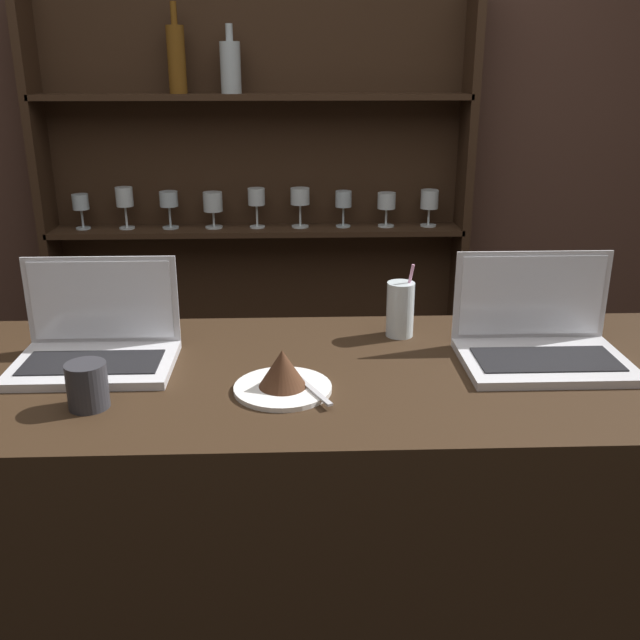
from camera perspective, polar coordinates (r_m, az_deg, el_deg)
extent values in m
cube|color=black|center=(1.77, -2.96, -19.50)|extent=(1.99, 0.67, 1.03)
cube|color=#4C3328|center=(2.75, -2.96, 13.90)|extent=(7.00, 0.06, 2.70)
cube|color=#332114|center=(2.85, -20.59, 4.75)|extent=(0.03, 0.18, 1.91)
cube|color=#332114|center=(2.78, 11.08, 5.28)|extent=(0.03, 0.18, 1.91)
cube|color=#332114|center=(2.79, -4.90, 5.63)|extent=(1.56, 0.02, 1.91)
cube|color=#332114|center=(2.83, -4.74, -2.28)|extent=(1.52, 0.18, 0.02)
cube|color=#332114|center=(2.69, -5.03, 7.17)|extent=(1.52, 0.18, 0.02)
cube|color=#332114|center=(2.62, -5.35, 17.37)|extent=(1.52, 0.18, 0.02)
cylinder|color=silver|center=(2.79, -18.40, 6.99)|extent=(0.05, 0.05, 0.01)
cylinder|color=silver|center=(2.78, -18.48, 7.72)|extent=(0.01, 0.01, 0.07)
cylinder|color=silver|center=(2.77, -18.62, 8.95)|extent=(0.06, 0.06, 0.06)
cylinder|color=silver|center=(2.75, -15.17, 7.13)|extent=(0.06, 0.06, 0.01)
cylinder|color=silver|center=(2.74, -15.25, 7.98)|extent=(0.01, 0.01, 0.08)
cylinder|color=silver|center=(2.73, -15.39, 9.49)|extent=(0.06, 0.06, 0.07)
cylinder|color=silver|center=(2.72, -11.85, 7.26)|extent=(0.06, 0.06, 0.01)
cylinder|color=silver|center=(2.71, -11.91, 8.10)|extent=(0.01, 0.01, 0.08)
cylinder|color=silver|center=(2.70, -12.01, 9.46)|extent=(0.07, 0.07, 0.05)
cylinder|color=silver|center=(2.70, -8.47, 7.37)|extent=(0.06, 0.06, 0.01)
cylinder|color=silver|center=(2.69, -8.50, 8.02)|extent=(0.01, 0.01, 0.06)
cylinder|color=silver|center=(2.68, -8.57, 9.34)|extent=(0.07, 0.07, 0.07)
cylinder|color=silver|center=(2.68, -5.04, 7.45)|extent=(0.06, 0.06, 0.01)
cylinder|color=silver|center=(2.68, -5.07, 8.33)|extent=(0.01, 0.01, 0.08)
cylinder|color=silver|center=(2.66, -5.11, 9.81)|extent=(0.06, 0.06, 0.06)
cylinder|color=silver|center=(2.68, -1.59, 7.50)|extent=(0.06, 0.06, 0.01)
cylinder|color=silver|center=(2.67, -1.59, 8.40)|extent=(0.01, 0.01, 0.08)
cylinder|color=silver|center=(2.66, -1.61, 9.88)|extent=(0.07, 0.07, 0.06)
cylinder|color=silver|center=(2.69, 1.86, 7.53)|extent=(0.05, 0.05, 0.01)
cylinder|color=silver|center=(2.68, 1.87, 8.31)|extent=(0.01, 0.01, 0.07)
cylinder|color=silver|center=(2.67, 1.89, 9.66)|extent=(0.06, 0.06, 0.06)
cylinder|color=silver|center=(2.70, 5.28, 7.53)|extent=(0.06, 0.06, 0.01)
cylinder|color=silver|center=(2.70, 5.31, 8.23)|extent=(0.01, 0.01, 0.06)
cylinder|color=silver|center=(2.68, 5.35, 9.49)|extent=(0.07, 0.07, 0.06)
cylinder|color=silver|center=(2.73, 8.65, 7.50)|extent=(0.06, 0.06, 0.01)
cylinder|color=silver|center=(2.72, 8.69, 8.19)|extent=(0.01, 0.01, 0.06)
cylinder|color=silver|center=(2.71, 8.76, 9.53)|extent=(0.07, 0.07, 0.07)
cylinder|color=#B2C1C6|center=(2.63, -7.17, 19.39)|extent=(0.07, 0.07, 0.17)
cylinder|color=#B2C1C6|center=(2.63, -7.28, 21.86)|extent=(0.02, 0.02, 0.06)
cylinder|color=brown|center=(2.65, -11.40, 19.73)|extent=(0.06, 0.06, 0.22)
cylinder|color=brown|center=(2.65, -11.63, 22.91)|extent=(0.02, 0.02, 0.07)
cube|color=silver|center=(1.57, -17.62, -3.44)|extent=(0.33, 0.23, 0.02)
cube|color=black|center=(1.56, -17.77, -3.25)|extent=(0.28, 0.12, 0.00)
cube|color=silver|center=(1.64, -17.03, 1.55)|extent=(0.33, 0.00, 0.20)
cube|color=white|center=(1.64, -17.05, 1.53)|extent=(0.31, 0.01, 0.18)
cube|color=silver|center=(1.59, 17.48, -3.18)|extent=(0.35, 0.24, 0.02)
cube|color=black|center=(1.57, 17.66, -3.00)|extent=(0.29, 0.13, 0.00)
cube|color=silver|center=(1.66, 16.54, 1.93)|extent=(0.35, 0.00, 0.20)
cube|color=white|center=(1.66, 16.56, 1.90)|extent=(0.32, 0.01, 0.18)
cylinder|color=white|center=(1.41, -3.00, -5.48)|extent=(0.19, 0.19, 0.01)
cone|color=#422616|center=(1.39, -3.03, -3.88)|extent=(0.09, 0.09, 0.08)
cube|color=#B7B7BC|center=(1.39, -0.81, -5.43)|extent=(0.08, 0.16, 0.00)
cylinder|color=silver|center=(1.67, 6.43, 0.86)|extent=(0.06, 0.06, 0.13)
cylinder|color=#EA9EC6|center=(1.67, 6.84, 1.58)|extent=(0.04, 0.01, 0.17)
cylinder|color=#2D2D33|center=(1.39, -18.12, -5.01)|extent=(0.08, 0.08, 0.09)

